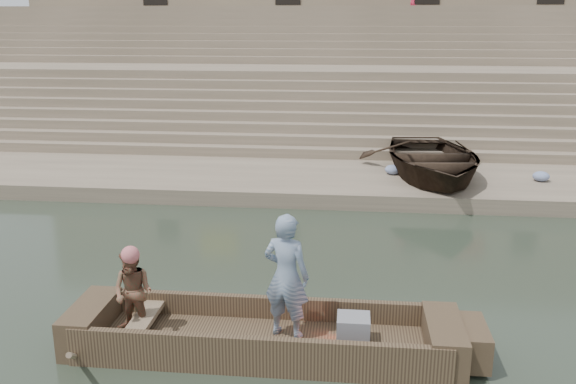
% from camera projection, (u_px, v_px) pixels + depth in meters
% --- Properties ---
extents(ground, '(120.00, 120.00, 0.00)m').
position_uv_depth(ground, '(253.00, 322.00, 9.65)').
color(ground, '#2A3628').
rests_on(ground, ground).
extents(lower_landing, '(32.00, 4.00, 0.40)m').
position_uv_depth(lower_landing, '(298.00, 181.00, 17.25)').
color(lower_landing, gray).
rests_on(lower_landing, ground).
extents(mid_landing, '(32.00, 3.00, 2.80)m').
position_uv_depth(mid_landing, '(315.00, 103.00, 24.09)').
color(mid_landing, gray).
rests_on(mid_landing, ground).
extents(upper_landing, '(32.00, 3.00, 5.20)m').
position_uv_depth(upper_landing, '(325.00, 61.00, 30.46)').
color(upper_landing, gray).
rests_on(upper_landing, ground).
extents(ghat_steps, '(32.00, 11.00, 5.20)m').
position_uv_depth(ghat_steps, '(318.00, 89.00, 25.60)').
color(ghat_steps, gray).
rests_on(ghat_steps, ground).
extents(building_wall, '(32.00, 5.07, 11.20)m').
position_uv_depth(building_wall, '(329.00, 0.00, 33.46)').
color(building_wall, gray).
rests_on(building_wall, ground).
extents(main_rowboat, '(5.00, 1.30, 0.22)m').
position_uv_depth(main_rowboat, '(262.00, 344.00, 8.78)').
color(main_rowboat, brown).
rests_on(main_rowboat, ground).
extents(rowboat_trim, '(6.04, 2.63, 1.94)m').
position_uv_depth(rowboat_trim, '(276.00, 333.00, 8.70)').
color(rowboat_trim, brown).
rests_on(rowboat_trim, ground).
extents(standing_man, '(0.77, 0.61, 1.84)m').
position_uv_depth(standing_man, '(286.00, 276.00, 8.57)').
color(standing_man, navy).
rests_on(standing_man, main_rowboat).
extents(rowing_man, '(0.71, 0.61, 1.27)m').
position_uv_depth(rowing_man, '(133.00, 292.00, 8.72)').
color(rowing_man, '#20623C').
rests_on(rowing_man, main_rowboat).
extents(television, '(0.46, 0.42, 0.40)m').
position_uv_depth(television, '(352.00, 329.00, 8.57)').
color(television, gray).
rests_on(television, main_rowboat).
extents(beached_rowboat, '(4.11, 5.41, 1.05)m').
position_uv_depth(beached_rowboat, '(432.00, 158.00, 16.77)').
color(beached_rowboat, '#2D2116').
rests_on(beached_rowboat, lower_landing).
extents(cloth_bundles, '(4.37, 0.79, 0.26)m').
position_uv_depth(cloth_bundles, '(465.00, 173.00, 16.81)').
color(cloth_bundles, '#3F5999').
rests_on(cloth_bundles, lower_landing).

